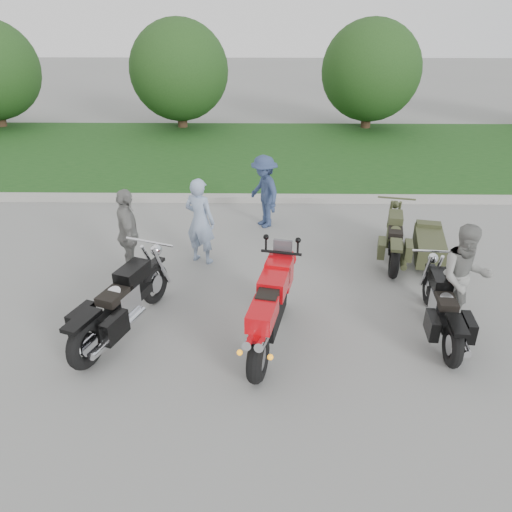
{
  "coord_description": "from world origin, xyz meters",
  "views": [
    {
      "loc": [
        0.09,
        -5.77,
        4.55
      ],
      "look_at": [
        -0.02,
        1.46,
        0.8
      ],
      "focal_mm": 35.0,
      "sensor_mm": 36.0,
      "label": 1
    }
  ],
  "objects_px": {
    "cruiser_sidecar": "(414,244)",
    "person_back": "(129,235)",
    "person_stripe": "(200,221)",
    "cruiser_left": "(119,307)",
    "cruiser_right": "(443,311)",
    "sportbike_red": "(270,308)",
    "person_grey": "(464,278)",
    "person_denim": "(264,192)"
  },
  "relations": [
    {
      "from": "person_grey",
      "to": "sportbike_red",
      "type": "bearing_deg",
      "value": -170.27
    },
    {
      "from": "person_stripe",
      "to": "person_grey",
      "type": "relative_size",
      "value": 0.99
    },
    {
      "from": "person_grey",
      "to": "cruiser_sidecar",
      "type": "bearing_deg",
      "value": 91.95
    },
    {
      "from": "cruiser_right",
      "to": "person_denim",
      "type": "height_order",
      "value": "person_denim"
    },
    {
      "from": "cruiser_left",
      "to": "person_grey",
      "type": "distance_m",
      "value": 5.14
    },
    {
      "from": "cruiser_sidecar",
      "to": "person_denim",
      "type": "bearing_deg",
      "value": 160.9
    },
    {
      "from": "sportbike_red",
      "to": "cruiser_right",
      "type": "bearing_deg",
      "value": 18.87
    },
    {
      "from": "cruiser_right",
      "to": "sportbike_red",
      "type": "bearing_deg",
      "value": -168.45
    },
    {
      "from": "cruiser_sidecar",
      "to": "person_back",
      "type": "height_order",
      "value": "person_back"
    },
    {
      "from": "sportbike_red",
      "to": "person_stripe",
      "type": "xyz_separation_m",
      "value": [
        -1.29,
        2.63,
        0.2
      ]
    },
    {
      "from": "person_back",
      "to": "cruiser_right",
      "type": "bearing_deg",
      "value": -128.68
    },
    {
      "from": "person_stripe",
      "to": "cruiser_left",
      "type": "bearing_deg",
      "value": 93.94
    },
    {
      "from": "sportbike_red",
      "to": "person_grey",
      "type": "height_order",
      "value": "person_grey"
    },
    {
      "from": "person_stripe",
      "to": "person_denim",
      "type": "xyz_separation_m",
      "value": [
        1.2,
        1.71,
        -0.03
      ]
    },
    {
      "from": "person_stripe",
      "to": "person_denim",
      "type": "bearing_deg",
      "value": -99.69
    },
    {
      "from": "sportbike_red",
      "to": "person_grey",
      "type": "bearing_deg",
      "value": 23.3
    },
    {
      "from": "person_denim",
      "to": "person_back",
      "type": "bearing_deg",
      "value": -72.57
    },
    {
      "from": "cruiser_left",
      "to": "person_grey",
      "type": "xyz_separation_m",
      "value": [
        5.12,
        0.32,
        0.36
      ]
    },
    {
      "from": "sportbike_red",
      "to": "person_denim",
      "type": "height_order",
      "value": "person_denim"
    },
    {
      "from": "person_stripe",
      "to": "person_back",
      "type": "height_order",
      "value": "person_back"
    },
    {
      "from": "sportbike_red",
      "to": "person_stripe",
      "type": "bearing_deg",
      "value": 128.49
    },
    {
      "from": "person_denim",
      "to": "person_stripe",
      "type": "bearing_deg",
      "value": -61.9
    },
    {
      "from": "person_stripe",
      "to": "person_back",
      "type": "relative_size",
      "value": 1.0
    },
    {
      "from": "sportbike_red",
      "to": "cruiser_right",
      "type": "height_order",
      "value": "sportbike_red"
    },
    {
      "from": "cruiser_left",
      "to": "person_denim",
      "type": "xyz_separation_m",
      "value": [
        2.14,
        4.11,
        0.32
      ]
    },
    {
      "from": "cruiser_right",
      "to": "person_back",
      "type": "distance_m",
      "value": 5.35
    },
    {
      "from": "cruiser_right",
      "to": "cruiser_left",
      "type": "bearing_deg",
      "value": -174.19
    },
    {
      "from": "cruiser_left",
      "to": "cruiser_sidecar",
      "type": "bearing_deg",
      "value": 45.97
    },
    {
      "from": "person_grey",
      "to": "person_denim",
      "type": "distance_m",
      "value": 4.82
    },
    {
      "from": "cruiser_left",
      "to": "person_denim",
      "type": "height_order",
      "value": "person_denim"
    },
    {
      "from": "person_stripe",
      "to": "person_denim",
      "type": "distance_m",
      "value": 2.09
    },
    {
      "from": "person_grey",
      "to": "person_back",
      "type": "height_order",
      "value": "person_grey"
    },
    {
      "from": "cruiser_left",
      "to": "person_grey",
      "type": "height_order",
      "value": "person_grey"
    },
    {
      "from": "sportbike_red",
      "to": "cruiser_left",
      "type": "distance_m",
      "value": 2.24
    },
    {
      "from": "cruiser_sidecar",
      "to": "person_back",
      "type": "distance_m",
      "value": 5.31
    },
    {
      "from": "cruiser_right",
      "to": "person_denim",
      "type": "distance_m",
      "value": 4.86
    },
    {
      "from": "cruiser_left",
      "to": "person_denim",
      "type": "bearing_deg",
      "value": 82.9
    },
    {
      "from": "cruiser_left",
      "to": "cruiser_sidecar",
      "type": "distance_m",
      "value": 5.55
    },
    {
      "from": "cruiser_right",
      "to": "cruiser_sidecar",
      "type": "relative_size",
      "value": 1.03
    },
    {
      "from": "sportbike_red",
      "to": "cruiser_left",
      "type": "bearing_deg",
      "value": -173.53
    },
    {
      "from": "person_grey",
      "to": "person_denim",
      "type": "relative_size",
      "value": 1.05
    },
    {
      "from": "cruiser_left",
      "to": "cruiser_right",
      "type": "xyz_separation_m",
      "value": [
        4.8,
        0.06,
        -0.06
      ]
    }
  ]
}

